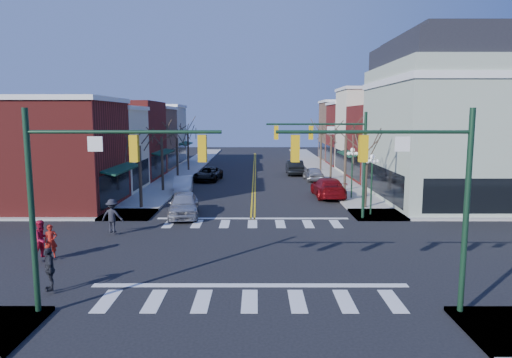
{
  "coord_description": "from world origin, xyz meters",
  "views": [
    {
      "loc": [
        0.26,
        -22.6,
        6.92
      ],
      "look_at": [
        0.22,
        7.22,
        2.8
      ],
      "focal_mm": 32.0,
      "sensor_mm": 36.0,
      "label": 1
    }
  ],
  "objects_px": {
    "car_left_far": "(208,174)",
    "pedestrian_dark_a": "(49,269)",
    "car_left_near": "(184,204)",
    "car_right_mid": "(313,174)",
    "pedestrian_red_b": "(42,239)",
    "pedestrian_dark_b": "(112,216)",
    "victorian_corner": "(458,119)",
    "lamppost_corner": "(372,174)",
    "car_right_far": "(295,167)",
    "lamppost_midblock": "(352,164)",
    "car_right_near": "(328,187)",
    "pedestrian_red_a": "(51,241)",
    "car_left_mid": "(183,185)"
  },
  "relations": [
    {
      "from": "car_left_mid",
      "to": "pedestrian_dark_a",
      "type": "height_order",
      "value": "pedestrian_dark_a"
    },
    {
      "from": "car_left_near",
      "to": "lamppost_midblock",
      "type": "bearing_deg",
      "value": 20.3
    },
    {
      "from": "car_left_near",
      "to": "pedestrian_dark_b",
      "type": "distance_m",
      "value": 6.01
    },
    {
      "from": "car_right_far",
      "to": "car_left_near",
      "type": "bearing_deg",
      "value": 66.92
    },
    {
      "from": "lamppost_midblock",
      "to": "car_right_near",
      "type": "bearing_deg",
      "value": 150.22
    },
    {
      "from": "lamppost_corner",
      "to": "pedestrian_dark_a",
      "type": "relative_size",
      "value": 2.54
    },
    {
      "from": "pedestrian_dark_a",
      "to": "victorian_corner",
      "type": "bearing_deg",
      "value": 101.89
    },
    {
      "from": "car_left_mid",
      "to": "car_right_mid",
      "type": "xyz_separation_m",
      "value": [
        12.8,
        8.05,
        -0.01
      ]
    },
    {
      "from": "pedestrian_dark_b",
      "to": "pedestrian_red_b",
      "type": "bearing_deg",
      "value": 75.09
    },
    {
      "from": "car_right_far",
      "to": "pedestrian_dark_b",
      "type": "bearing_deg",
      "value": 64.69
    },
    {
      "from": "pedestrian_red_b",
      "to": "pedestrian_dark_b",
      "type": "distance_m",
      "value": 5.23
    },
    {
      "from": "lamppost_midblock",
      "to": "car_right_mid",
      "type": "bearing_deg",
      "value": 99.12
    },
    {
      "from": "lamppost_midblock",
      "to": "car_right_far",
      "type": "height_order",
      "value": "lamppost_midblock"
    },
    {
      "from": "pedestrian_red_b",
      "to": "car_right_near",
      "type": "bearing_deg",
      "value": -13.57
    },
    {
      "from": "lamppost_midblock",
      "to": "car_right_far",
      "type": "xyz_separation_m",
      "value": [
        -3.4,
        16.49,
        -2.1
      ]
    },
    {
      "from": "pedestrian_dark_b",
      "to": "car_right_far",
      "type": "bearing_deg",
      "value": -109.31
    },
    {
      "from": "car_right_near",
      "to": "car_right_far",
      "type": "relative_size",
      "value": 1.12
    },
    {
      "from": "car_right_near",
      "to": "car_right_far",
      "type": "distance_m",
      "value": 15.54
    },
    {
      "from": "car_right_far",
      "to": "pedestrian_dark_b",
      "type": "xyz_separation_m",
      "value": [
        -12.97,
        -28.04,
        0.28
      ]
    },
    {
      "from": "lamppost_corner",
      "to": "pedestrian_dark_b",
      "type": "height_order",
      "value": "lamppost_corner"
    },
    {
      "from": "car_left_far",
      "to": "pedestrian_dark_a",
      "type": "xyz_separation_m",
      "value": [
        -2.88,
        -31.61,
        0.27
      ]
    },
    {
      "from": "car_left_mid",
      "to": "pedestrian_red_b",
      "type": "xyz_separation_m",
      "value": [
        -3.6,
        -19.61,
        0.33
      ]
    },
    {
      "from": "car_right_near",
      "to": "pedestrian_dark_a",
      "type": "height_order",
      "value": "pedestrian_dark_a"
    },
    {
      "from": "lamppost_midblock",
      "to": "pedestrian_red_a",
      "type": "height_order",
      "value": "lamppost_midblock"
    },
    {
      "from": "victorian_corner",
      "to": "lamppost_corner",
      "type": "xyz_separation_m",
      "value": [
        -8.3,
        -6.0,
        -3.7
      ]
    },
    {
      "from": "pedestrian_red_a",
      "to": "pedestrian_red_b",
      "type": "relative_size",
      "value": 0.87
    },
    {
      "from": "car_left_near",
      "to": "pedestrian_red_a",
      "type": "bearing_deg",
      "value": -122.87
    },
    {
      "from": "car_left_near",
      "to": "lamppost_corner",
      "type": "bearing_deg",
      "value": -6.19
    },
    {
      "from": "pedestrian_red_b",
      "to": "pedestrian_dark_a",
      "type": "bearing_deg",
      "value": -122.05
    },
    {
      "from": "car_left_mid",
      "to": "pedestrian_dark_a",
      "type": "relative_size",
      "value": 2.69
    },
    {
      "from": "lamppost_midblock",
      "to": "car_right_mid",
      "type": "xyz_separation_m",
      "value": [
        -1.8,
        11.21,
        -2.21
      ]
    },
    {
      "from": "pedestrian_red_b",
      "to": "pedestrian_dark_b",
      "type": "xyz_separation_m",
      "value": [
        1.83,
        4.9,
        0.05
      ]
    },
    {
      "from": "car_left_mid",
      "to": "car_right_far",
      "type": "bearing_deg",
      "value": 43.63
    },
    {
      "from": "car_right_mid",
      "to": "pedestrian_red_b",
      "type": "xyz_separation_m",
      "value": [
        -16.4,
        -27.66,
        0.34
      ]
    },
    {
      "from": "car_left_far",
      "to": "pedestrian_dark_a",
      "type": "bearing_deg",
      "value": -88.79
    },
    {
      "from": "victorian_corner",
      "to": "pedestrian_dark_b",
      "type": "distance_m",
      "value": 27.59
    },
    {
      "from": "car_left_near",
      "to": "car_right_far",
      "type": "bearing_deg",
      "value": 60.87
    },
    {
      "from": "car_right_far",
      "to": "car_right_near",
      "type": "bearing_deg",
      "value": 95.43
    },
    {
      "from": "car_right_far",
      "to": "pedestrian_dark_a",
      "type": "relative_size",
      "value": 3.06
    },
    {
      "from": "car_left_far",
      "to": "pedestrian_dark_b",
      "type": "bearing_deg",
      "value": -91.65
    },
    {
      "from": "car_left_near",
      "to": "car_right_mid",
      "type": "xyz_separation_m",
      "value": [
        11.2,
        17.78,
        -0.1
      ]
    },
    {
      "from": "lamppost_corner",
      "to": "lamppost_midblock",
      "type": "height_order",
      "value": "same"
    },
    {
      "from": "car_right_far",
      "to": "pedestrian_red_b",
      "type": "bearing_deg",
      "value": 65.32
    },
    {
      "from": "lamppost_midblock",
      "to": "pedestrian_dark_b",
      "type": "height_order",
      "value": "lamppost_midblock"
    },
    {
      "from": "car_right_near",
      "to": "pedestrian_red_a",
      "type": "height_order",
      "value": "pedestrian_red_a"
    },
    {
      "from": "pedestrian_dark_a",
      "to": "pedestrian_dark_b",
      "type": "distance_m",
      "value": 8.92
    },
    {
      "from": "pedestrian_dark_a",
      "to": "pedestrian_dark_b",
      "type": "height_order",
      "value": "pedestrian_dark_b"
    },
    {
      "from": "lamppost_corner",
      "to": "car_left_far",
      "type": "height_order",
      "value": "lamppost_corner"
    },
    {
      "from": "car_left_mid",
      "to": "car_left_far",
      "type": "bearing_deg",
      "value": 73.42
    },
    {
      "from": "lamppost_corner",
      "to": "car_right_mid",
      "type": "bearing_deg",
      "value": 95.8
    }
  ]
}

